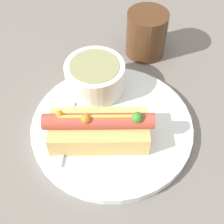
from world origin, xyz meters
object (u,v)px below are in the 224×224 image
object	(u,v)px
hot_dog	(99,129)
drinking_glass	(146,34)
soup_bowl	(95,76)
spoon	(73,99)

from	to	relation	value
hot_dog	drinking_glass	bearing A→B (deg)	68.15
soup_bowl	drinking_glass	xyz separation A→B (m)	(0.06, 0.13, 0.00)
soup_bowl	spoon	distance (m)	0.05
soup_bowl	spoon	size ratio (longest dim) A/B	0.57
hot_dog	spoon	xyz separation A→B (m)	(-0.07, 0.06, -0.02)
hot_dog	soup_bowl	xyz separation A→B (m)	(-0.04, 0.10, 0.00)
soup_bowl	hot_dog	bearing A→B (deg)	-67.83
hot_dog	drinking_glass	world-z (taller)	drinking_glass
hot_dog	spoon	size ratio (longest dim) A/B	0.90
hot_dog	drinking_glass	xyz separation A→B (m)	(0.02, 0.23, 0.01)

